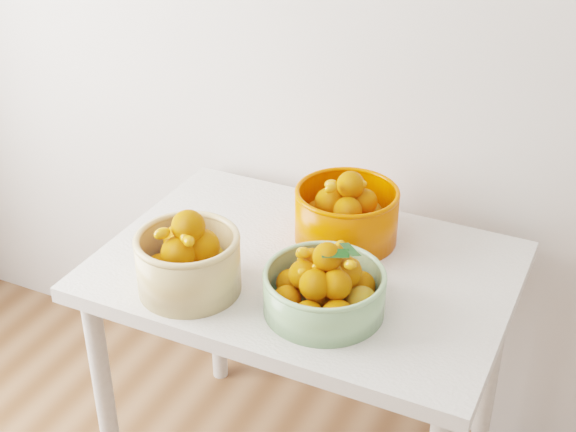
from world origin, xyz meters
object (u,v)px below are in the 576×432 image
(bowl_green, at_px, (325,288))
(bowl_orange, at_px, (346,213))
(bowl_cream, at_px, (188,260))
(table, at_px, (305,296))

(bowl_green, distance_m, bowl_orange, 0.31)
(bowl_cream, bearing_deg, table, 46.44)
(bowl_orange, bearing_deg, bowl_green, -76.38)
(bowl_green, bearing_deg, table, 127.66)
(table, xyz_separation_m, bowl_orange, (0.04, 0.15, 0.17))
(bowl_cream, relative_size, bowl_orange, 0.79)
(bowl_orange, bearing_deg, bowl_cream, -123.64)
(table, relative_size, bowl_orange, 2.84)
(bowl_cream, bearing_deg, bowl_green, 10.66)
(bowl_cream, relative_size, bowl_green, 0.97)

